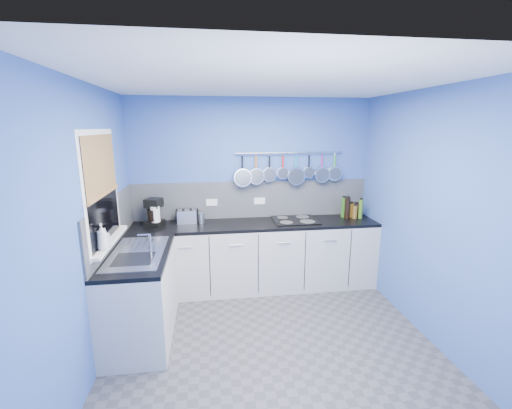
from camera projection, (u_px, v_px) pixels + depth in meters
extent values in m
cube|color=#47474C|center=(271.00, 341.00, 3.43)|extent=(3.20, 3.00, 0.02)
cube|color=white|center=(274.00, 80.00, 2.86)|extent=(3.20, 3.00, 0.02)
cube|color=#395BAC|center=(252.00, 192.00, 4.61)|extent=(3.20, 0.02, 2.50)
cube|color=#395BAC|center=(328.00, 304.00, 1.69)|extent=(3.20, 0.02, 2.50)
cube|color=#395BAC|center=(91.00, 229.00, 2.93)|extent=(0.02, 3.00, 2.50)
cube|color=#395BAC|center=(431.00, 216.00, 3.36)|extent=(0.02, 3.00, 2.50)
cube|color=slate|center=(252.00, 199.00, 4.61)|extent=(3.20, 0.02, 0.50)
cube|color=slate|center=(113.00, 221.00, 3.54)|extent=(0.02, 1.80, 0.50)
cube|color=#B8B7B4|center=(255.00, 257.00, 4.49)|extent=(3.20, 0.60, 0.86)
cube|color=black|center=(255.00, 224.00, 4.39)|extent=(3.20, 0.60, 0.04)
cube|color=#B8B7B4|center=(141.00, 296.00, 3.45)|extent=(0.60, 1.20, 0.86)
cube|color=black|center=(138.00, 255.00, 3.35)|extent=(0.60, 1.20, 0.04)
cube|color=white|center=(102.00, 189.00, 3.16)|extent=(0.01, 1.00, 1.10)
cube|color=black|center=(102.00, 189.00, 3.16)|extent=(0.01, 0.90, 1.00)
cube|color=#A38547|center=(101.00, 165.00, 3.11)|extent=(0.01, 0.90, 0.55)
cube|color=white|center=(110.00, 241.00, 3.28)|extent=(0.10, 0.98, 0.03)
cube|color=silver|center=(138.00, 252.00, 3.34)|extent=(0.50, 0.95, 0.01)
cube|color=white|center=(212.00, 202.00, 4.52)|extent=(0.15, 0.01, 0.09)
cube|color=white|center=(260.00, 201.00, 4.61)|extent=(0.15, 0.01, 0.09)
cylinder|color=silver|center=(290.00, 153.00, 4.50)|extent=(1.45, 0.02, 0.02)
imported|color=white|center=(102.00, 237.00, 2.98)|extent=(0.11, 0.11, 0.24)
imported|color=white|center=(105.00, 237.00, 3.07)|extent=(0.10, 0.10, 0.17)
cylinder|color=white|center=(155.00, 217.00, 4.19)|extent=(0.14, 0.14, 0.26)
cube|color=silver|center=(187.00, 216.00, 4.38)|extent=(0.28, 0.18, 0.17)
cylinder|color=silver|center=(201.00, 218.00, 4.37)|extent=(0.11, 0.11, 0.13)
cube|color=black|center=(295.00, 220.00, 4.50)|extent=(0.58, 0.51, 0.01)
cylinder|color=#4C190C|center=(356.00, 210.00, 4.67)|extent=(0.07, 0.07, 0.19)
cylinder|color=#8C5914|center=(351.00, 210.00, 4.65)|extent=(0.07, 0.07, 0.19)
cylinder|color=#265919|center=(344.00, 207.00, 4.64)|extent=(0.07, 0.07, 0.28)
cylinder|color=#3F721E|center=(361.00, 209.00, 4.58)|extent=(0.06, 0.06, 0.26)
cylinder|color=brown|center=(355.00, 212.00, 4.58)|extent=(0.06, 0.06, 0.18)
cylinder|color=black|center=(347.00, 208.00, 4.55)|extent=(0.07, 0.07, 0.29)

